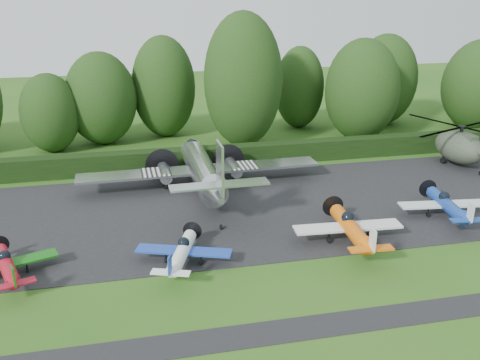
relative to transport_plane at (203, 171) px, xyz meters
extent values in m
plane|color=#275A19|center=(2.89, -14.57, -1.91)|extent=(160.00, 160.00, 0.00)
cube|color=black|center=(2.89, -4.57, -1.91)|extent=(70.00, 18.00, 0.01)
cube|color=black|center=(2.89, -20.57, -1.91)|extent=(70.00, 2.00, 0.00)
cube|color=black|center=(2.89, 6.43, -1.91)|extent=(90.00, 1.60, 2.00)
cylinder|color=silver|center=(0.00, 0.33, -0.06)|extent=(2.24, 11.66, 2.24)
cone|color=silver|center=(0.00, 6.86, -0.06)|extent=(2.24, 1.46, 2.24)
cone|color=silver|center=(0.00, -6.67, 0.42)|extent=(2.24, 2.92, 2.24)
sphere|color=black|center=(0.00, 5.92, 0.42)|extent=(1.46, 1.46, 1.46)
cube|color=silver|center=(0.00, 1.30, -0.36)|extent=(21.38, 2.33, 0.21)
cube|color=white|center=(-3.89, 1.30, -0.24)|extent=(2.53, 2.43, 0.05)
cube|color=white|center=(3.89, 1.30, -0.24)|extent=(2.53, 2.43, 0.05)
cylinder|color=silver|center=(-3.11, 1.88, -0.60)|extent=(1.07, 3.11, 1.07)
cylinder|color=silver|center=(3.11, 1.88, -0.60)|extent=(1.07, 3.11, 1.07)
cylinder|color=black|center=(-3.11, 4.07, -0.60)|extent=(3.11, 0.03, 3.11)
cylinder|color=black|center=(3.11, 4.07, -0.60)|extent=(3.11, 0.03, 3.11)
cube|color=silver|center=(0.00, -7.45, 1.49)|extent=(7.29, 1.36, 0.14)
cube|color=silver|center=(0.00, -7.74, 2.85)|extent=(0.17, 2.14, 3.69)
cylinder|color=black|center=(-3.11, 1.49, -1.67)|extent=(0.24, 0.87, 0.87)
cylinder|color=black|center=(3.11, 1.49, -1.67)|extent=(0.24, 0.87, 0.87)
cylinder|color=black|center=(0.00, -7.84, -1.74)|extent=(0.17, 0.43, 0.43)
cylinder|color=#A20F1E|center=(-13.89, -11.97, -0.94)|extent=(0.85, 4.85, 0.85)
sphere|color=black|center=(-13.89, -11.44, -0.54)|extent=(0.74, 0.74, 0.74)
cube|color=#105E0E|center=(-13.89, -11.53, -1.07)|extent=(6.17, 1.15, 0.12)
cylinder|color=black|center=(-13.89, -8.84, -0.94)|extent=(1.32, 0.02, 1.32)
cylinder|color=black|center=(-12.75, -11.71, -1.75)|extent=(0.12, 0.39, 0.39)
cylinder|color=black|center=(-13.89, -9.68, -1.77)|extent=(0.11, 0.35, 0.35)
cylinder|color=white|center=(-3.23, -12.57, -0.93)|extent=(0.86, 4.90, 0.86)
sphere|color=black|center=(-3.23, -12.04, -0.53)|extent=(0.75, 0.75, 0.75)
cube|color=#1C41AC|center=(-3.23, -12.13, -1.06)|extent=(6.24, 1.16, 0.12)
cube|color=white|center=(-3.23, -15.51, -0.71)|extent=(2.32, 0.62, 0.09)
cube|color=#1C41AC|center=(-3.23, -15.60, -0.13)|extent=(0.09, 0.71, 1.16)
cylinder|color=black|center=(-3.23, -9.41, -0.93)|extent=(1.34, 0.02, 1.34)
cylinder|color=black|center=(-4.39, -12.30, -1.75)|extent=(0.12, 0.39, 0.39)
cylinder|color=black|center=(-2.08, -12.30, -1.75)|extent=(0.12, 0.39, 0.39)
cylinder|color=black|center=(-3.23, -10.25, -1.77)|extent=(0.11, 0.36, 0.36)
cylinder|color=orange|center=(8.55, -11.98, -0.71)|extent=(1.05, 6.02, 1.05)
sphere|color=black|center=(8.55, -11.32, -0.21)|extent=(0.92, 0.92, 0.92)
cube|color=white|center=(8.55, -11.43, -0.87)|extent=(7.67, 1.42, 0.15)
cube|color=orange|center=(8.55, -15.59, -0.43)|extent=(2.85, 0.77, 0.11)
cube|color=white|center=(8.55, -15.70, 0.28)|extent=(0.11, 0.88, 1.42)
cylinder|color=black|center=(8.55, -8.09, -0.71)|extent=(1.64, 0.02, 1.64)
cylinder|color=black|center=(7.12, -11.65, -1.71)|extent=(0.15, 0.48, 0.48)
cylinder|color=black|center=(9.97, -11.65, -1.71)|extent=(0.15, 0.48, 0.48)
cylinder|color=black|center=(8.55, -9.13, -1.74)|extent=(0.13, 0.44, 0.44)
cylinder|color=navy|center=(17.52, -9.54, -0.81)|extent=(0.96, 5.48, 0.96)
sphere|color=black|center=(17.52, -8.94, -0.37)|extent=(0.84, 0.84, 0.84)
cube|color=silver|center=(17.52, -9.04, -0.96)|extent=(6.98, 1.30, 0.14)
cube|color=navy|center=(17.52, -12.83, -0.56)|extent=(2.59, 0.70, 0.10)
cube|color=silver|center=(17.52, -12.93, 0.08)|extent=(0.10, 0.80, 1.30)
cylinder|color=black|center=(17.52, -6.00, -0.81)|extent=(1.50, 0.02, 1.50)
cylinder|color=black|center=(16.23, -9.24, -1.73)|extent=(0.14, 0.44, 0.44)
cylinder|color=black|center=(18.82, -9.24, -1.73)|extent=(0.14, 0.44, 0.44)
cylinder|color=black|center=(17.52, -6.95, -1.75)|extent=(0.12, 0.40, 0.40)
ellipsoid|color=#313A2C|center=(25.75, 1.59, -0.03)|extent=(3.26, 5.97, 3.12)
cylinder|color=black|center=(25.75, 1.59, 1.53)|extent=(0.31, 0.31, 0.84)
cylinder|color=black|center=(25.75, 1.59, 2.00)|extent=(0.73, 0.73, 0.26)
cylinder|color=black|center=(25.75, 1.59, 2.00)|extent=(12.53, 12.53, 0.06)
cube|color=#313A2C|center=(25.75, 0.76, 1.17)|extent=(0.94, 2.09, 0.73)
ellipsoid|color=black|center=(25.75, 3.26, 0.07)|extent=(1.98, 1.98, 1.79)
cylinder|color=black|center=(24.71, 2.43, -1.60)|extent=(0.19, 0.58, 0.58)
cylinder|color=black|center=(26.80, 2.43, -1.60)|extent=(0.19, 0.58, 0.58)
cylinder|color=black|center=(25.75, -1.75, -1.65)|extent=(0.17, 0.50, 0.50)
cylinder|color=black|center=(-1.61, 18.68, -0.01)|extent=(0.70, 0.70, 3.80)
ellipsoid|color=#193510|center=(-1.61, 18.68, 3.90)|extent=(7.28, 7.28, 11.61)
cylinder|color=black|center=(26.03, 18.73, -0.07)|extent=(0.70, 0.70, 3.68)
ellipsoid|color=#193510|center=(26.03, 18.73, 3.71)|extent=(7.92, 7.92, 11.25)
cylinder|color=black|center=(-13.92, 15.07, -0.54)|extent=(0.70, 0.70, 2.74)
ellipsoid|color=#193510|center=(-13.92, 15.07, 2.28)|extent=(6.12, 6.12, 8.38)
cylinder|color=black|center=(20.01, 12.34, -0.03)|extent=(0.70, 0.70, 3.76)
ellipsoid|color=#193510|center=(20.01, 12.34, 3.83)|extent=(8.30, 8.30, 11.48)
cylinder|color=black|center=(35.55, 13.03, -0.11)|extent=(0.70, 0.70, 3.59)
ellipsoid|color=#193510|center=(35.55, 13.03, 3.58)|extent=(8.96, 8.96, 10.98)
cylinder|color=black|center=(14.91, 19.14, -0.28)|extent=(0.70, 0.70, 3.27)
ellipsoid|color=#193510|center=(14.91, 19.14, 3.08)|extent=(6.03, 6.03, 9.98)
cylinder|color=black|center=(-8.65, 17.01, -0.24)|extent=(0.70, 0.70, 3.34)
ellipsoid|color=#193510|center=(-8.65, 17.01, 3.19)|extent=(7.79, 7.79, 10.21)
cylinder|color=black|center=(6.42, 12.75, 0.46)|extent=(0.70, 0.70, 4.74)
ellipsoid|color=#193510|center=(6.42, 12.75, 5.33)|extent=(8.45, 8.45, 14.48)
camera|label=1|loc=(-6.07, -43.02, 15.38)|focal=40.00mm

